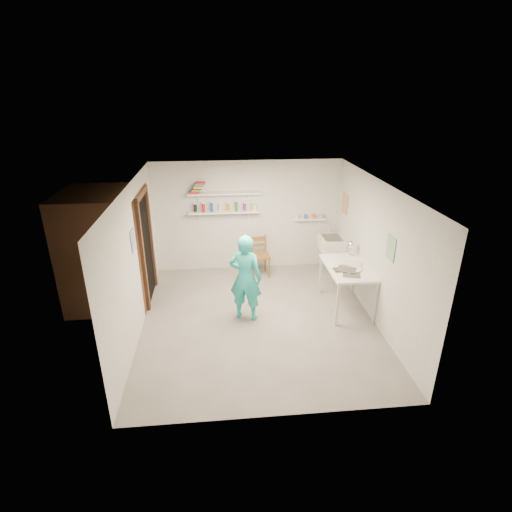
{
  "coord_description": "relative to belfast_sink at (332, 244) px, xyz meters",
  "views": [
    {
      "loc": [
        -0.64,
        -6.0,
        3.79
      ],
      "look_at": [
        0.0,
        0.4,
        1.05
      ],
      "focal_mm": 28.0,
      "sensor_mm": 36.0,
      "label": 1
    }
  ],
  "objects": [
    {
      "name": "poster_right_a",
      "position": [
        0.24,
        0.1,
        0.85
      ],
      "size": [
        0.01,
        0.34,
        0.42
      ],
      "primitive_type": "cube",
      "color": "#995933",
      "rests_on": "wall_right"
    },
    {
      "name": "desk_lamp",
      "position": [
        0.1,
        -0.93,
        0.35
      ],
      "size": [
        0.16,
        0.16,
        0.16
      ],
      "primitive_type": "sphere",
      "color": "silver",
      "rests_on": "work_table"
    },
    {
      "name": "book_stack",
      "position": [
        -2.78,
        0.43,
        1.18
      ],
      "size": [
        0.32,
        0.14,
        0.22
      ],
      "color": "red",
      "rests_on": "shelf_upper"
    },
    {
      "name": "man",
      "position": [
        -1.96,
        -1.6,
        0.08
      ],
      "size": [
        0.66,
        0.54,
        1.56
      ],
      "primitive_type": "imported",
      "rotation": [
        0.0,
        0.0,
        2.81
      ],
      "color": "#25BAB1",
      "rests_on": "ground"
    },
    {
      "name": "work_table",
      "position": [
        -0.11,
        -1.43,
        -0.28
      ],
      "size": [
        0.75,
        1.25,
        0.83
      ],
      "primitive_type": "cube",
      "color": "silver",
      "rests_on": "ground"
    },
    {
      "name": "shelf_lower",
      "position": [
        -2.25,
        0.43,
        0.65
      ],
      "size": [
        1.5,
        0.22,
        0.03
      ],
      "primitive_type": "cube",
      "color": "white",
      "rests_on": "wall_back"
    },
    {
      "name": "papers",
      "position": [
        -0.11,
        -1.43,
        0.15
      ],
      "size": [
        0.3,
        0.22,
        0.03
      ],
      "color": "silver",
      "rests_on": "work_table"
    },
    {
      "name": "ledge_shelf",
      "position": [
        -0.4,
        0.47,
        0.42
      ],
      "size": [
        0.7,
        0.14,
        0.03
      ],
      "primitive_type": "cube",
      "color": "white",
      "rests_on": "wall_back"
    },
    {
      "name": "door_lintel",
      "position": [
        -3.72,
        -0.65,
        1.35
      ],
      "size": [
        0.06,
        1.05,
        0.1
      ],
      "primitive_type": "cube",
      "color": "brown",
      "rests_on": "wall_left"
    },
    {
      "name": "poster_right_b",
      "position": [
        0.24,
        -2.25,
        0.8
      ],
      "size": [
        0.01,
        0.3,
        0.38
      ],
      "primitive_type": "cube",
      "color": "#3F724C",
      "rests_on": "wall_right"
    },
    {
      "name": "ledge_pots",
      "position": [
        -0.4,
        0.47,
        0.48
      ],
      "size": [
        0.48,
        0.07,
        0.09
      ],
      "color": "silver",
      "rests_on": "ledge_shelf"
    },
    {
      "name": "door_jamb_near",
      "position": [
        -3.72,
        -1.15,
        0.3
      ],
      "size": [
        0.06,
        0.1,
        2.0
      ],
      "primitive_type": "cube",
      "color": "brown",
      "rests_on": "ground"
    },
    {
      "name": "wall_left",
      "position": [
        -3.76,
        -1.7,
        0.5
      ],
      "size": [
        0.02,
        4.5,
        2.4
      ],
      "primitive_type": "cube",
      "color": "silver",
      "rests_on": "ground"
    },
    {
      "name": "corridor_box",
      "position": [
        -4.45,
        -0.65,
        0.35
      ],
      "size": [
        1.4,
        1.5,
        2.1
      ],
      "primitive_type": "cube",
      "color": "brown",
      "rests_on": "ground"
    },
    {
      "name": "floor",
      "position": [
        -1.75,
        -1.7,
        -0.71
      ],
      "size": [
        4.0,
        4.5,
        0.02
      ],
      "primitive_type": "cube",
      "color": "slate",
      "rests_on": "ground"
    },
    {
      "name": "door_jamb_far",
      "position": [
        -3.72,
        -0.15,
        0.3
      ],
      "size": [
        0.06,
        0.1,
        2.0
      ],
      "primitive_type": "cube",
      "color": "brown",
      "rests_on": "ground"
    },
    {
      "name": "wooden_chair",
      "position": [
        -1.55,
        0.08,
        -0.24
      ],
      "size": [
        0.47,
        0.46,
        0.92
      ],
      "primitive_type": "cube",
      "rotation": [
        0.0,
        0.0,
        0.11
      ],
      "color": "brown",
      "rests_on": "ground"
    },
    {
      "name": "wall_clock",
      "position": [
        -2.03,
        -1.39,
        0.34
      ],
      "size": [
        0.28,
        0.13,
        0.28
      ],
      "primitive_type": "cylinder",
      "rotation": [
        1.57,
        0.0,
        -0.34
      ],
      "color": "#F7F8A9",
      "rests_on": "man"
    },
    {
      "name": "wall_right",
      "position": [
        0.26,
        -1.7,
        0.5
      ],
      "size": [
        0.02,
        4.5,
        2.4
      ],
      "primitive_type": "cube",
      "color": "silver",
      "rests_on": "ground"
    },
    {
      "name": "doorway_recess",
      "position": [
        -3.74,
        -0.65,
        0.3
      ],
      "size": [
        0.02,
        0.9,
        2.0
      ],
      "primitive_type": "cube",
      "color": "black",
      "rests_on": "wall_left"
    },
    {
      "name": "belfast_sink",
      "position": [
        0.0,
        0.0,
        0.0
      ],
      "size": [
        0.48,
        0.6,
        0.3
      ],
      "primitive_type": "cube",
      "color": "white",
      "rests_on": "wall_right"
    },
    {
      "name": "ceiling",
      "position": [
        -1.75,
        -1.7,
        1.71
      ],
      "size": [
        4.0,
        4.5,
        0.02
      ],
      "primitive_type": "cube",
      "color": "silver",
      "rests_on": "wall_back"
    },
    {
      "name": "wall_front",
      "position": [
        -1.75,
        -3.96,
        0.5
      ],
      "size": [
        4.0,
        0.02,
        2.4
      ],
      "primitive_type": "cube",
      "color": "silver",
      "rests_on": "ground"
    },
    {
      "name": "wall_back",
      "position": [
        -1.75,
        0.56,
        0.5
      ],
      "size": [
        4.0,
        0.02,
        2.4
      ],
      "primitive_type": "cube",
      "color": "silver",
      "rests_on": "ground"
    },
    {
      "name": "spray_cans",
      "position": [
        -2.25,
        0.43,
        0.75
      ],
      "size": [
        1.29,
        0.06,
        0.17
      ],
      "color": "black",
      "rests_on": "shelf_lower"
    },
    {
      "name": "shelf_upper",
      "position": [
        -2.25,
        0.43,
        1.05
      ],
      "size": [
        1.5,
        0.22,
        0.03
      ],
      "primitive_type": "cube",
      "color": "white",
      "rests_on": "wall_back"
    },
    {
      "name": "poster_left",
      "position": [
        -3.74,
        -1.65,
        0.85
      ],
      "size": [
        0.01,
        0.28,
        0.36
      ],
      "primitive_type": "cube",
      "color": "#334C7F",
      "rests_on": "wall_left"
    }
  ]
}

